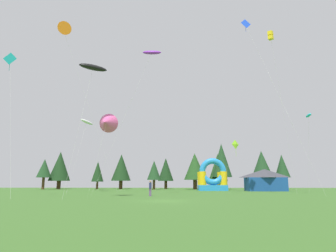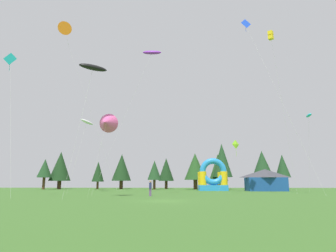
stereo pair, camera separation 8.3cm
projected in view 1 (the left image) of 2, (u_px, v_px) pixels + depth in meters
ground_plane at (166, 201)px, 26.28m from camera, size 120.00×120.00×0.00m
kite_purple_parafoil at (152, 53)px, 40.50m from camera, size 8.93×1.19×19.53m
kite_yellow_box at (271, 36)px, 40.96m from camera, size 4.08×4.87×22.21m
kite_black_parafoil at (93, 68)px, 32.24m from camera, size 3.63×2.74×14.42m
kite_lime_diamond at (236, 145)px, 51.87m from camera, size 3.81×1.19×8.67m
kite_white_parafoil at (87, 122)px, 49.10m from camera, size 2.81×3.97×12.03m
kite_cyan_parafoil at (309, 116)px, 42.51m from camera, size 1.21×4.59×11.38m
kite_teal_diamond at (11, 61)px, 35.05m from camera, size 3.78×3.03×16.48m
kite_blue_diamond at (246, 26)px, 43.44m from camera, size 8.12×4.28×24.96m
kite_pink_delta at (107, 123)px, 33.45m from camera, size 2.91×2.29×9.49m
kite_orange_delta at (63, 30)px, 48.38m from camera, size 10.19×7.28×27.40m
person_near_camera at (150, 187)px, 35.59m from camera, size 0.43×0.43×1.82m
inflatable_blue_arch at (212, 179)px, 57.48m from camera, size 5.42×5.00×6.19m
festival_tent at (265, 180)px, 55.36m from camera, size 6.96×4.32×4.03m
tree_row_0 at (44, 168)px, 67.37m from camera, size 3.27×3.27×6.81m
tree_row_1 at (60, 166)px, 70.52m from camera, size 5.03×5.03×8.78m
tree_row_2 at (98, 172)px, 69.80m from camera, size 2.82×2.82×6.45m
tree_row_3 at (121, 168)px, 71.49m from camera, size 4.65×4.65×8.30m
tree_row_4 at (154, 170)px, 66.54m from camera, size 3.12×3.12×6.41m
tree_row_5 at (166, 170)px, 71.91m from camera, size 3.76×3.76×7.39m
tree_row_6 at (195, 167)px, 68.53m from camera, size 5.06×5.06×8.24m
tree_row_7 at (218, 167)px, 71.19m from camera, size 4.55×4.55×8.35m
tree_row_8 at (222, 160)px, 69.46m from camera, size 4.60×4.60×10.60m
tree_row_9 at (262, 164)px, 68.32m from camera, size 4.73×4.73×8.77m
tree_row_10 at (282, 166)px, 68.39m from camera, size 3.44×3.44×7.93m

